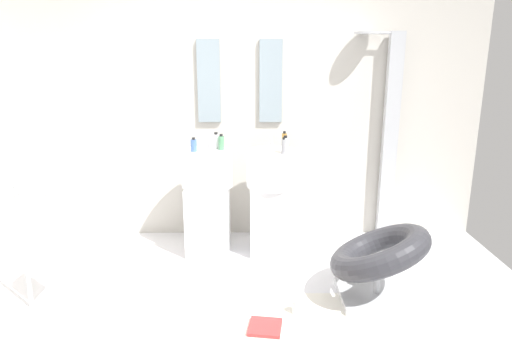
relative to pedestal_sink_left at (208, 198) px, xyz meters
name	(u,v)px	position (x,y,z in m)	size (l,w,h in m)	color
ground_plane	(236,320)	(0.30, -1.15, -0.55)	(4.80, 3.60, 0.04)	silver
rear_partition	(240,110)	(0.30, 0.50, 0.77)	(4.80, 0.10, 2.60)	beige
pedestal_sink_left	(208,198)	(0.00, 0.00, 0.00)	(0.47, 0.47, 1.09)	white
pedestal_sink_right	(272,198)	(0.60, 0.00, 0.00)	(0.47, 0.47, 1.09)	white
vanity_mirror_left	(209,81)	(0.00, 0.43, 1.05)	(0.22, 0.03, 0.79)	#8C9EA8
vanity_mirror_right	(271,81)	(0.60, 0.43, 1.05)	(0.22, 0.03, 0.79)	#8C9EA8
shower_column	(389,133)	(1.77, 0.37, 0.55)	(0.49, 0.24, 2.05)	#B7BABF
lounge_chair	(379,258)	(1.38, -0.91, -0.18)	(1.05, 1.05, 0.65)	#B7BABF
towel_rack	(42,229)	(-1.08, -1.01, 0.10)	(0.37, 0.22, 0.95)	#B7BABF
area_rug	(283,320)	(0.64, -1.20, -0.53)	(1.08, 0.72, 0.01)	white
magazine_red	(265,327)	(0.51, -1.31, -0.51)	(0.22, 0.22, 0.02)	#B73838
coffee_mug	(298,307)	(0.75, -1.12, -0.47)	(0.08, 0.08, 0.10)	white
soap_bottle_white	(216,141)	(0.09, 0.08, 0.53)	(0.06, 0.06, 0.15)	white
soap_bottle_clear	(285,145)	(0.71, -0.13, 0.53)	(0.05, 0.05, 0.16)	silver
soap_bottle_green	(221,143)	(0.14, 0.03, 0.52)	(0.05, 0.05, 0.15)	#59996B
soap_bottle_grey	(284,146)	(0.70, -0.15, 0.52)	(0.04, 0.04, 0.15)	#99999E
soap_bottle_blue	(194,145)	(-0.11, -0.04, 0.51)	(0.06, 0.06, 0.13)	#4C72B7
soap_bottle_amber	(284,143)	(0.71, -0.08, 0.54)	(0.04, 0.04, 0.19)	#C68C38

